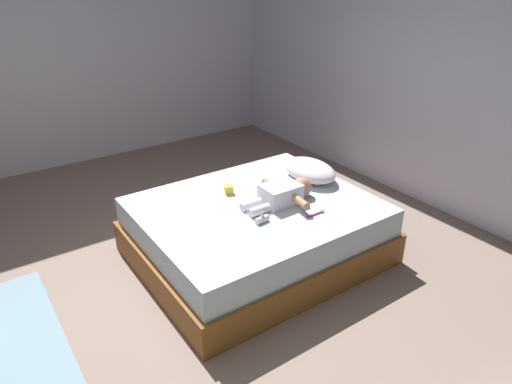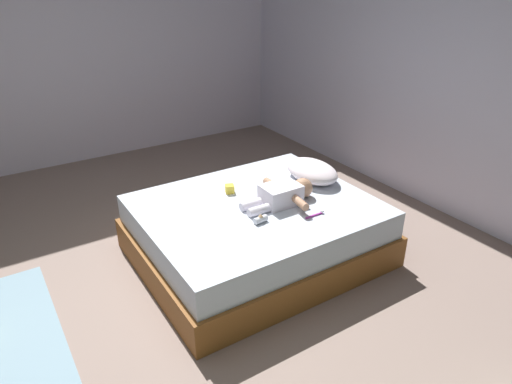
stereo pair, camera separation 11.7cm
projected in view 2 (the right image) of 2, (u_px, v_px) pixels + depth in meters
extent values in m
plane|color=gray|center=(127.00, 321.00, 2.94)|extent=(8.00, 8.00, 0.00)
cube|color=silver|center=(463.00, 51.00, 3.76)|extent=(8.00, 0.12, 2.84)
cube|color=silver|center=(12.00, 36.00, 4.58)|extent=(0.12, 6.00, 2.84)
cube|color=brown|center=(256.00, 242.00, 3.55)|extent=(1.45, 1.74, 0.25)
cube|color=silver|center=(256.00, 216.00, 3.45)|extent=(1.39, 1.67, 0.21)
ellipsoid|color=white|center=(312.00, 171.00, 3.76)|extent=(0.51, 0.33, 0.16)
cube|color=white|center=(281.00, 195.00, 3.38)|extent=(0.21, 0.28, 0.15)
sphere|color=tan|center=(303.00, 188.00, 3.48)|extent=(0.15, 0.15, 0.15)
cylinder|color=tan|center=(272.00, 184.00, 3.54)|extent=(0.17, 0.06, 0.06)
cylinder|color=tan|center=(300.00, 203.00, 3.27)|extent=(0.17, 0.08, 0.06)
cylinder|color=white|center=(252.00, 204.00, 3.33)|extent=(0.06, 0.18, 0.06)
cylinder|color=white|center=(259.00, 210.00, 3.25)|extent=(0.06, 0.18, 0.06)
cube|color=#A7329A|center=(314.00, 215.00, 3.24)|extent=(0.01, 0.15, 0.01)
cube|color=white|center=(322.00, 211.00, 3.27)|extent=(0.01, 0.02, 0.01)
cube|color=yellow|center=(230.00, 189.00, 3.56)|extent=(0.08, 0.08, 0.07)
cylinder|color=white|center=(261.00, 220.00, 3.15)|extent=(0.06, 0.11, 0.05)
cone|color=#E3B57C|center=(261.00, 215.00, 3.13)|extent=(0.03, 0.03, 0.02)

